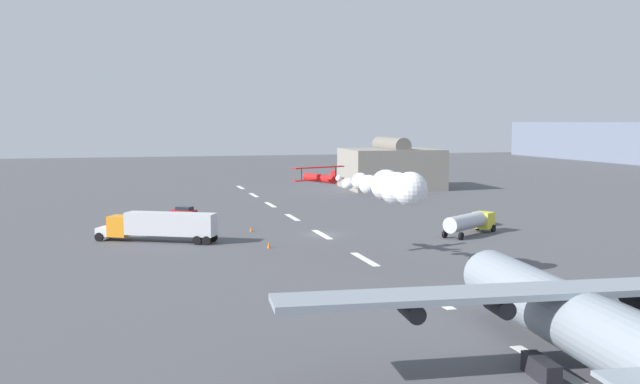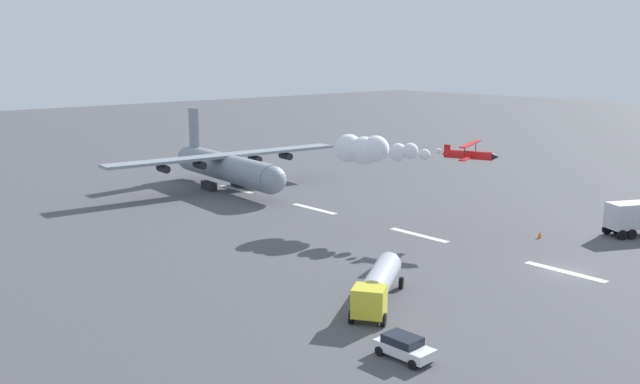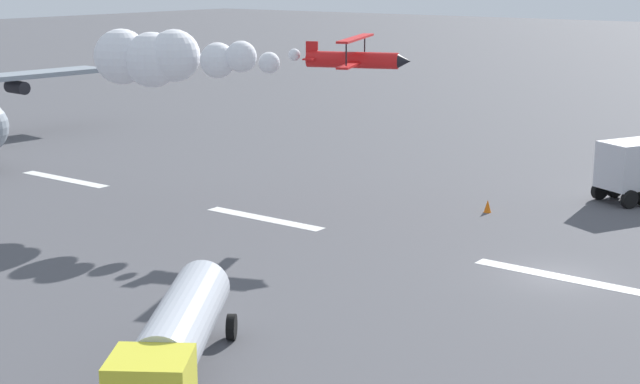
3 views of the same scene
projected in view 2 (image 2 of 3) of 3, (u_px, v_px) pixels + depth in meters
ground_plane at (565, 272)px, 64.18m from camera, size 440.00×440.00×0.00m
runway_stripe_4 at (565, 272)px, 64.18m from camera, size 8.00×0.90×0.01m
runway_stripe_5 at (419, 235)px, 77.03m from camera, size 8.00×0.90×0.01m
runway_stripe_6 at (314, 209)px, 89.88m from camera, size 8.00×0.90×0.01m
runway_stripe_7 at (236, 189)px, 102.73m from camera, size 8.00×0.90×0.01m
cargo_transport_plane at (230, 167)px, 101.33m from camera, size 26.55×36.72×11.19m
stunt_biplane_red at (373, 150)px, 80.66m from camera, size 17.98×10.35×3.45m
fuel_tanker_truck at (378, 284)px, 55.52m from camera, size 7.64×9.70×2.90m
airport_staff_sedan at (404, 346)px, 45.95m from camera, size 4.09×2.13×1.52m
traffic_cone_far at (540, 235)px, 75.74m from camera, size 0.44×0.44×0.75m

